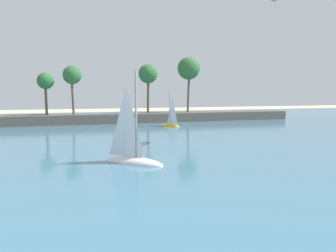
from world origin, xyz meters
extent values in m
cube|color=teal|center=(0.00, 57.94, 0.03)|extent=(220.00, 98.72, 0.06)
cube|color=#514C47|center=(0.00, 67.29, 0.90)|extent=(89.36, 6.00, 1.80)
cylinder|color=brown|center=(-0.47, 66.51, 5.43)|extent=(0.64, 0.49, 7.26)
sphere|color=#2D6633|center=(-0.47, 66.51, 9.05)|extent=(3.39, 3.39, 3.39)
cylinder|color=brown|center=(23.20, 68.34, 6.34)|extent=(0.97, 0.92, 9.10)
sphere|color=#2D6633|center=(23.20, 68.34, 10.87)|extent=(4.69, 4.69, 4.69)
cylinder|color=brown|center=(14.49, 68.66, 5.72)|extent=(0.74, 0.94, 7.86)
sphere|color=#2D6633|center=(14.49, 68.66, 9.63)|extent=(3.84, 3.84, 3.84)
cylinder|color=brown|center=(-5.08, 67.72, 4.88)|extent=(0.55, 0.71, 6.19)
sphere|color=#2D6633|center=(-5.08, 67.72, 7.97)|extent=(3.02, 3.02, 3.02)
ellipsoid|color=yellow|center=(15.01, 56.73, 0.06)|extent=(2.72, 4.59, 0.88)
cylinder|color=gray|center=(14.94, 56.94, 3.25)|extent=(0.13, 0.13, 5.50)
pyramid|color=white|center=(15.19, 56.24, 2.84)|extent=(0.79, 1.91, 4.68)
ellipsoid|color=white|center=(1.30, 27.53, 0.06)|extent=(4.95, 5.25, 1.11)
cylinder|color=gray|center=(1.49, 27.32, 4.09)|extent=(0.17, 0.17, 6.94)
pyramid|color=silver|center=(0.86, 28.03, 3.57)|extent=(1.79, 1.97, 5.90)
camera|label=1|loc=(-5.48, -0.30, 5.81)|focal=37.79mm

